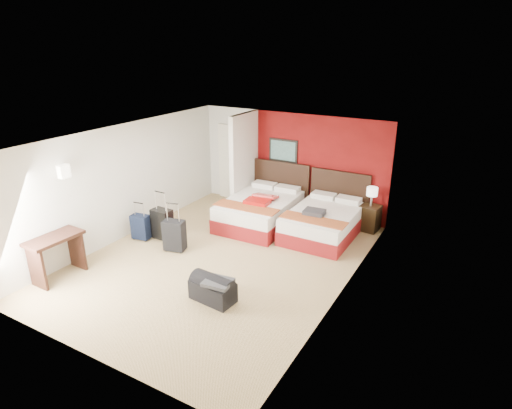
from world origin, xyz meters
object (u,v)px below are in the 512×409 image
Objects in this scene: nightstand at (369,218)px; suitcase_charcoal at (175,236)px; bed_right at (323,223)px; desk at (57,257)px; duffel_bag at (213,290)px; table_lamp at (372,197)px; suitcase_black at (162,225)px; bed_left at (260,212)px; red_suitcase_open at (261,199)px; suitcase_navy at (141,228)px.

suitcase_charcoal is (-3.25, -3.05, 0.02)m from nightstand.
desk is at bearing -130.99° from bed_right.
duffel_bag is (-0.67, -3.35, -0.11)m from bed_right.
table_lamp reaches higher than desk.
bed_left is at bearing 52.24° from suitcase_black.
bed_right is at bearing 4.18° from red_suitcase_open.
duffel_bag is (1.75, -1.13, -0.13)m from suitcase_charcoal.
table_lamp reaches higher than suitcase_navy.
suitcase_black is (-3.84, -2.74, 0.03)m from nightstand.
duffel_bag is 3.03m from desk.
duffel_bag is (2.76, -1.19, -0.08)m from suitcase_navy.
suitcase_charcoal is 2.09m from duffel_bag.
red_suitcase_open is (-1.46, -0.22, 0.38)m from bed_right.
desk is (-4.41, -4.96, -0.41)m from table_lamp.
red_suitcase_open is 4.46m from desk.
duffel_bag is at bearing -109.69° from table_lamp.
table_lamp is at bearing 20.05° from bed_left.
desk is (-2.13, -3.91, -0.27)m from red_suitcase_open.
red_suitcase_open is at bearing -46.66° from bed_left.
table_lamp is 6.65m from desk.
nightstand is 4.72m from suitcase_black.
desk is at bearing -159.48° from duffel_bag.
suitcase_black is at bearing -137.02° from red_suitcase_open.
red_suitcase_open reaches higher than suitcase_navy.
suitcase_navy is 0.71× the size of duffel_bag.
duffel_bag is at bearing -30.09° from suitcase_black.
duffel_bag is at bearing -47.00° from suitcase_charcoal.
desk reaches higher than suitcase_charcoal.
bed_right is (1.56, 0.12, -0.02)m from bed_left.
red_suitcase_open is at bearing 48.73° from suitcase_black.
red_suitcase_open is 2.52m from table_lamp.
bed_right and nightstand have the same top height.
suitcase_charcoal is at bearing -136.84° from table_lamp.
table_lamp is (0.83, 0.83, 0.52)m from bed_right.
desk reaches higher than bed_left.
nightstand is 1.11× the size of suitcase_navy.
red_suitcase_open is 1.19× the size of suitcase_charcoal.
desk is at bearing -135.53° from suitcase_charcoal.
suitcase_navy is (-0.41, -0.25, -0.06)m from suitcase_black.
suitcase_charcoal is (0.59, -0.31, -0.01)m from suitcase_black.
duffel_bag is (2.35, -1.44, -0.14)m from suitcase_black.
suitcase_charcoal reaches higher than bed_left.
suitcase_charcoal is at bearing -137.55° from bed_right.
suitcase_black is at bearing -147.69° from bed_right.
bed_left is at bearing 110.94° from duffel_bag.
bed_left is 3.16× the size of suitcase_black.
table_lamp is 4.74m from suitcase_black.
bed_left is 2.57m from nightstand.
bed_left reaches higher than suitcase_navy.
nightstand is (2.28, 1.05, -0.38)m from red_suitcase_open.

